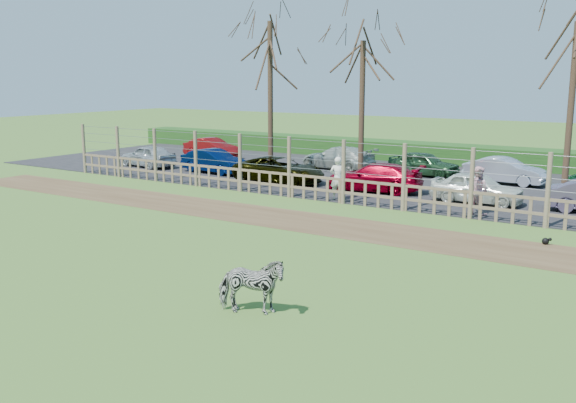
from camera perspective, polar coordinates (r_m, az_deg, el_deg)
The scene contains 21 objects.
ground at distance 18.61m, azimuth -6.80°, elevation -4.25°, with size 120.00×120.00×0.00m, color olive.
dirt_strip at distance 22.15m, azimuth 0.64°, elevation -1.67°, with size 34.00×2.80×0.01m, color brown.
asphalt at distance 30.92m, azimuth 10.59°, elevation 1.82°, with size 44.00×13.00×0.04m, color #232326.
hedge at distance 37.36m, azimuth 14.73°, elevation 4.04°, with size 46.00×2.00×1.10m, color #1E4716.
fence at distance 24.97m, azimuth 4.93°, elevation 1.61°, with size 30.16×0.16×2.50m.
tree_left at distance 31.87m, azimuth -1.60°, elevation 12.38°, with size 4.80×4.80×7.88m.
tree_mid at distance 30.44m, azimuth 6.64°, elevation 10.96°, with size 4.80×4.80×6.83m.
tree_right at distance 28.14m, azimuth 24.10°, elevation 10.85°, with size 4.80×4.80×7.35m.
zebra at distance 13.45m, azimuth -3.31°, elevation -7.50°, with size 0.67×1.46×1.23m, color gray.
visitor_a at distance 25.61m, azimuth 4.45°, elevation 2.08°, with size 0.63×0.41×1.72m, color white.
visitor_b at distance 23.80m, azimuth 16.50°, elevation 0.96°, with size 0.84×0.65×1.72m, color beige.
crow at distance 20.44m, azimuth 21.95°, elevation -3.27°, with size 0.28×0.21×0.23m.
car_0 at distance 35.70m, azimuth -12.34°, elevation 3.99°, with size 1.42×3.52×1.20m, color #B2B9BC.
car_1 at distance 32.91m, azimuth -6.60°, elevation 3.58°, with size 1.27×3.64×1.20m, color #02123D.
car_2 at distance 29.65m, azimuth -0.80°, elevation 2.83°, with size 1.99×4.32×1.20m, color black.
car_3 at distance 27.68m, azimuth 7.67°, elevation 2.14°, with size 1.68×4.13×1.20m, color maroon.
car_4 at distance 25.93m, azimuth 16.46°, elevation 1.18°, with size 1.42×3.52×1.20m, color white.
car_7 at distance 38.98m, azimuth -6.79°, elevation 4.74°, with size 1.27×3.64×1.20m, color maroon.
car_9 at distance 34.18m, azimuth 4.46°, elevation 3.90°, with size 1.68×4.13×1.20m, color #B7C1B2.
car_10 at distance 32.45m, azimuth 11.97°, elevation 3.31°, with size 1.42×3.52×1.20m, color #244C29.
car_11 at distance 31.00m, azimuth 18.70°, elevation 2.61°, with size 1.27×3.64×1.20m, color #ACB7CA.
Camera 1 is at (11.52, -13.77, 4.90)m, focal length 40.00 mm.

